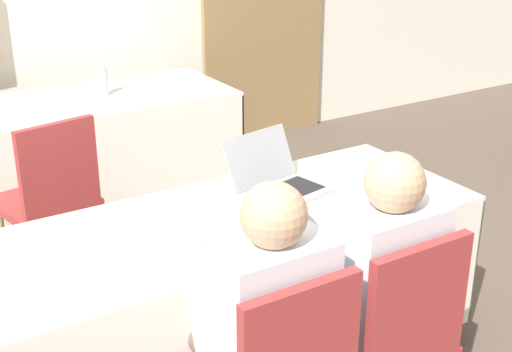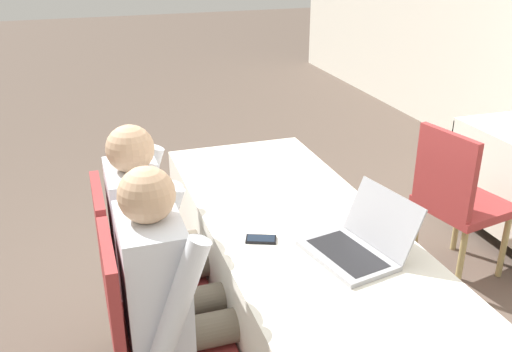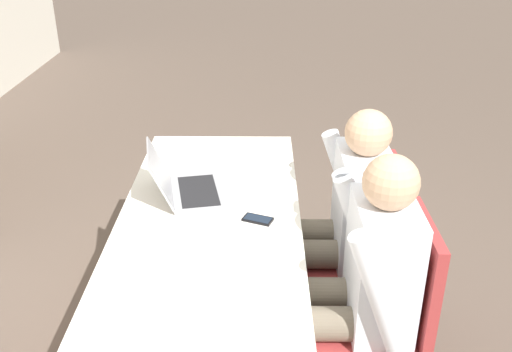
{
  "view_description": "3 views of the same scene",
  "coord_description": "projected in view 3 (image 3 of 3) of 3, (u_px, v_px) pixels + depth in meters",
  "views": [
    {
      "loc": [
        -1.25,
        -2.21,
        1.95
      ],
      "look_at": [
        0.0,
        -0.2,
        0.98
      ],
      "focal_mm": 50.0,
      "sensor_mm": 36.0,
      "label": 1
    },
    {
      "loc": [
        2.0,
        -0.86,
        1.9
      ],
      "look_at": [
        0.0,
        -0.2,
        0.98
      ],
      "focal_mm": 40.0,
      "sensor_mm": 36.0,
      "label": 2
    },
    {
      "loc": [
        -1.99,
        -0.22,
        1.95
      ],
      "look_at": [
        0.0,
        -0.2,
        0.98
      ],
      "focal_mm": 40.0,
      "sensor_mm": 36.0,
      "label": 3
    }
  ],
  "objects": [
    {
      "name": "conference_table_near",
      "position": [
        208.0,
        266.0,
        2.4
      ],
      "size": [
        2.05,
        0.78,
        0.73
      ],
      "color": "white",
      "rests_on": "ground_plane"
    },
    {
      "name": "laptop",
      "position": [
        187.0,
        187.0,
        2.58
      ],
      "size": [
        0.41,
        0.4,
        0.23
      ],
      "rotation": [
        0.0,
        0.0,
        0.2
      ],
      "color": "#99999E",
      "rests_on": "conference_table_near"
    },
    {
      "name": "cell_phone",
      "position": [
        258.0,
        219.0,
        2.4
      ],
      "size": [
        0.11,
        0.14,
        0.01
      ],
      "rotation": [
        0.0,
        0.0,
        -0.38
      ],
      "color": "black",
      "rests_on": "conference_table_near"
    },
    {
      "name": "paper_beside_laptop",
      "position": [
        258.0,
        166.0,
        2.88
      ],
      "size": [
        0.22,
        0.31,
        0.0
      ],
      "rotation": [
        0.0,
        0.0,
        0.05
      ],
      "color": "white",
      "rests_on": "conference_table_near"
    },
    {
      "name": "paper_centre_table",
      "position": [
        199.0,
        150.0,
        3.07
      ],
      "size": [
        0.26,
        0.33,
        0.0
      ],
      "rotation": [
        0.0,
        0.0,
        0.17
      ],
      "color": "white",
      "rests_on": "conference_table_near"
    },
    {
      "name": "paper_left_edge",
      "position": [
        161.0,
        282.0,
        2.01
      ],
      "size": [
        0.26,
        0.33,
        0.0
      ],
      "rotation": [
        0.0,
        0.0,
        0.19
      ],
      "color": "white",
      "rests_on": "conference_table_near"
    },
    {
      "name": "chair_near_left",
      "position": [
        383.0,
        313.0,
        2.21
      ],
      "size": [
        0.44,
        0.44,
        0.91
      ],
      "rotation": [
        0.0,
        0.0,
        3.14
      ],
      "color": "tan",
      "rests_on": "ground_plane"
    },
    {
      "name": "chair_near_right",
      "position": [
        364.0,
        247.0,
        2.62
      ],
      "size": [
        0.44,
        0.44,
        0.91
      ],
      "rotation": [
        0.0,
        0.0,
        3.14
      ],
      "color": "tan",
      "rests_on": "ground_plane"
    },
    {
      "name": "person_checkered_shirt",
      "position": [
        359.0,
        279.0,
        2.14
      ],
      "size": [
        0.5,
        0.52,
        1.17
      ],
      "rotation": [
        0.0,
        0.0,
        3.14
      ],
      "color": "#665B4C",
      "rests_on": "ground_plane"
    },
    {
      "name": "person_white_shirt",
      "position": [
        343.0,
        217.0,
        2.55
      ],
      "size": [
        0.5,
        0.52,
        1.17
      ],
      "rotation": [
        0.0,
        0.0,
        3.14
      ],
      "color": "#665B4C",
      "rests_on": "ground_plane"
    }
  ]
}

